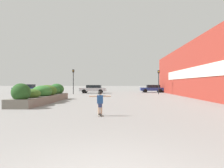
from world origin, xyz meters
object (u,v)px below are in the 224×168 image
Objects in this scene: car_rightmost at (152,88)px; traffic_light_left at (73,77)px; car_center_right at (213,88)px; car_center_left at (93,89)px; traffic_light_right at (159,78)px; skateboard at (100,114)px; skateboarder at (100,100)px; car_leftmost at (27,88)px.

car_rightmost is 14.98m from traffic_light_left.
car_center_left is at bearing 93.40° from car_center_right.
traffic_light_right is (-0.19, -6.91, 1.72)m from car_rightmost.
car_center_right is 1.26× the size of traffic_light_left.
skateboarder is at bearing -90.71° from skateboard.
car_center_right is at bearing -86.60° from car_center_left.
traffic_light_left is (-6.15, 20.58, 2.50)m from skateboard.
skateboard is 0.14× the size of car_center_left.
car_center_right is 23.88m from traffic_light_left.
car_leftmost is 9.99m from traffic_light_left.
car_center_left is (11.67, -0.33, -0.05)m from car_leftmost.
traffic_light_left is at bearing 117.34° from car_rightmost.
traffic_light_right is (13.01, -0.08, -0.10)m from traffic_light_left.
traffic_light_right is at bearing 79.96° from car_leftmost.
car_center_left reaches higher than skateboard.
skateboarder is 24.33m from car_center_left.
car_center_left is at bearing 161.03° from traffic_light_right.
car_center_right is 1.10× the size of car_rightmost.
traffic_light_right is at bearing 178.43° from car_rightmost.
skateboard is at bearing -73.35° from traffic_light_left.
skateboard is 21.62m from traffic_light_left.
car_center_left is at bearing 90.52° from skateboarder.
traffic_light_right reaches higher than car_center_left.
traffic_light_right is at bearing -0.35° from traffic_light_left.
car_center_left is at bearing 107.48° from car_rightmost.
car_rightmost reaches higher than skateboard.
car_rightmost is 7.12m from traffic_light_right.
skateboarder is 21.55m from traffic_light_left.
traffic_light_right reaches higher than car_rightmost.
skateboarder is 0.24× the size of car_leftmost.
traffic_light_right is (10.39, -3.57, 1.72)m from car_center_left.
car_rightmost is at bearing 97.68° from car_leftmost.
car_leftmost is 11.68m from car_center_left.
skateboard is 28.76m from car_leftmost.
traffic_light_right reaches higher than car_center_right.
skateboarder is 0.30× the size of traffic_light_left.
skateboarder is at bearing 145.81° from car_center_right.
traffic_light_left is at bearing 98.82° from skateboard.
car_rightmost is 1.14× the size of traffic_light_left.
traffic_light_right is (22.07, -3.91, 1.66)m from car_leftmost.
skateboarder is at bearing 31.93° from car_leftmost.
traffic_light_right is (6.86, 20.50, 1.68)m from skateboarder.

